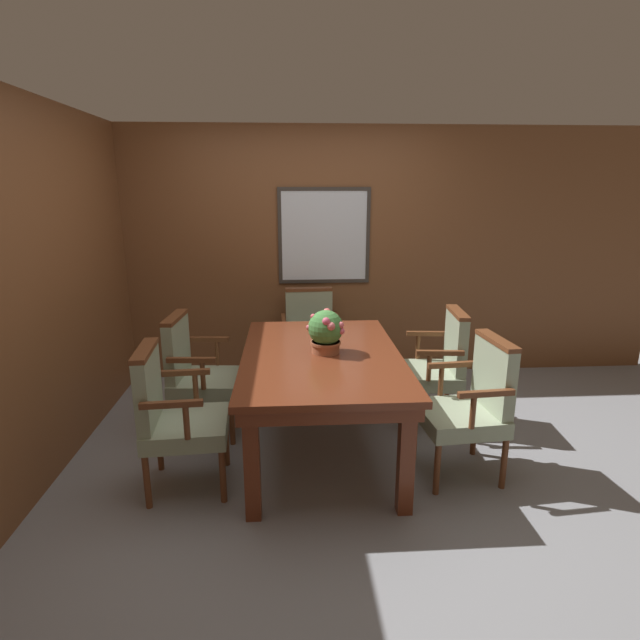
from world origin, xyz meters
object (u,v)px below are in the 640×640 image
at_px(chair_head_far, 310,335).
at_px(potted_plant, 326,331).
at_px(chair_left_near, 173,413).
at_px(chair_right_near, 472,402).
at_px(dining_table, 321,366).
at_px(chair_left_far, 196,370).
at_px(chair_right_far, 437,363).

xyz_separation_m(chair_head_far, potted_plant, (0.06, -1.23, 0.40)).
bearing_deg(chair_left_near, chair_right_near, -92.79).
bearing_deg(potted_plant, dining_table, -160.05).
bearing_deg(chair_left_far, chair_left_near, -176.60).
height_order(dining_table, chair_right_near, chair_right_near).
distance_m(chair_head_far, potted_plant, 1.29).
bearing_deg(dining_table, chair_left_near, -157.52).
distance_m(chair_left_near, chair_left_far, 0.76).
relative_size(chair_head_far, chair_right_near, 1.00).
bearing_deg(chair_head_far, chair_left_far, -138.84).
height_order(chair_right_far, chair_left_far, same).
bearing_deg(chair_right_far, potted_plant, -62.35).
distance_m(dining_table, chair_right_far, 1.05).
bearing_deg(chair_right_near, dining_table, -114.87).
bearing_deg(chair_head_far, chair_left_near, -122.04).
relative_size(chair_right_near, chair_left_far, 1.00).
xyz_separation_m(chair_head_far, chair_right_far, (0.99, -0.84, 0.00)).
xyz_separation_m(dining_table, chair_right_near, (0.97, -0.35, -0.15)).
bearing_deg(chair_left_far, potted_plant, -105.58).
distance_m(chair_left_near, chair_right_far, 2.08).
distance_m(dining_table, potted_plant, 0.25).
bearing_deg(potted_plant, chair_right_near, -21.16).
distance_m(chair_head_far, chair_right_near, 1.88).
bearing_deg(chair_left_near, chair_left_far, -4.83).
bearing_deg(chair_left_far, chair_right_near, -106.30).
bearing_deg(chair_left_near, chair_right_far, -71.54).
relative_size(chair_left_near, potted_plant, 3.12).
height_order(dining_table, chair_left_near, chair_left_near).
bearing_deg(chair_left_far, dining_table, -106.81).
distance_m(chair_right_near, chair_right_far, 0.75).
xyz_separation_m(chair_right_near, potted_plant, (-0.94, 0.36, 0.40)).
bearing_deg(chair_right_far, dining_table, -62.44).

